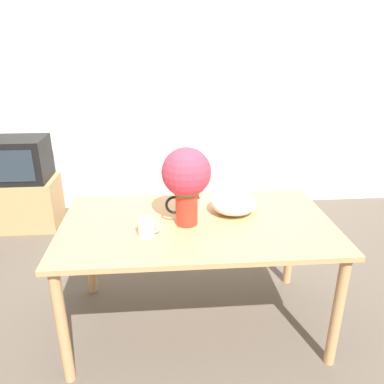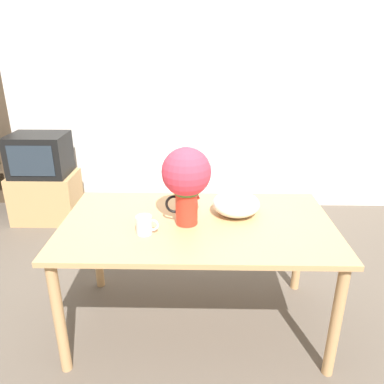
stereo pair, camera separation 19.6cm
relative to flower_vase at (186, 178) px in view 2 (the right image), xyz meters
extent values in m
plane|color=brown|center=(0.12, -0.03, -1.02)|extent=(12.00, 12.00, 0.00)
cube|color=silver|center=(0.12, 1.97, 0.28)|extent=(8.00, 0.05, 2.60)
cube|color=tan|center=(0.06, 0.01, -0.30)|extent=(1.59, 0.91, 0.03)
cylinder|color=tan|center=(-0.67, -0.38, -0.67)|extent=(0.06, 0.06, 0.71)
cylinder|color=tan|center=(0.80, -0.38, -0.67)|extent=(0.06, 0.06, 0.71)
cylinder|color=tan|center=(-0.67, 0.41, -0.67)|extent=(0.06, 0.06, 0.71)
cylinder|color=tan|center=(0.80, 0.41, -0.67)|extent=(0.06, 0.06, 0.71)
cylinder|color=red|center=(0.00, 0.00, -0.17)|extent=(0.13, 0.13, 0.22)
cone|color=red|center=(0.05, 0.00, -0.09)|extent=(0.04, 0.04, 0.05)
torus|color=black|center=(-0.07, 0.00, -0.16)|extent=(0.11, 0.02, 0.11)
sphere|color=#3D7033|center=(0.00, 0.00, -0.01)|extent=(0.21, 0.21, 0.21)
sphere|color=#CC3347|center=(0.00, 0.00, 0.04)|extent=(0.28, 0.28, 0.28)
cylinder|color=silver|center=(-0.23, -0.13, -0.23)|extent=(0.09, 0.09, 0.10)
torus|color=silver|center=(-0.18, -0.13, -0.23)|extent=(0.07, 0.01, 0.07)
ellipsoid|color=silver|center=(0.30, 0.13, -0.21)|extent=(0.29, 0.29, 0.14)
cube|color=tan|center=(-1.50, 1.54, -0.78)|extent=(0.64, 0.43, 0.49)
cube|color=black|center=(-1.50, 1.54, -0.33)|extent=(0.54, 0.41, 0.41)
cube|color=#232D38|center=(-1.50, 1.33, -0.33)|extent=(0.42, 0.01, 0.29)
cube|color=#423323|center=(-1.96, 1.82, -0.21)|extent=(0.04, 0.26, 1.63)
camera|label=1|loc=(-0.12, -1.96, 0.71)|focal=35.00mm
camera|label=2|loc=(0.07, -1.96, 0.71)|focal=35.00mm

